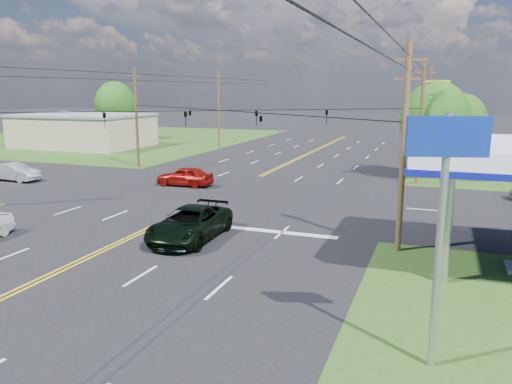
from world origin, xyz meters
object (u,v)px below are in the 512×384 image
at_px(tree_right_b, 462,121).
at_px(tree_far_l, 115,105).
at_px(pole_nw, 136,116).
at_px(retail_nw, 83,131).
at_px(pole_se, 404,146).
at_px(pole_right_far, 428,110).
at_px(suv_black, 193,223).
at_px(polesign_se, 445,176).
at_px(pole_ne, 421,122).
at_px(sedan_silver, 15,172).
at_px(pole_left_far, 219,107).
at_px(pickup_dkgreen, 190,224).
at_px(tree_right_a, 435,121).

height_order(tree_right_b, tree_far_l, tree_far_l).
xyz_separation_m(pole_nw, tree_far_l, (-19.00, 23.00, 0.28)).
height_order(retail_nw, pole_se, pole_se).
height_order(pole_right_far, suv_black, pole_right_far).
bearing_deg(polesign_se, pole_nw, 134.66).
distance_m(pole_nw, pole_ne, 26.00).
bearing_deg(sedan_silver, polesign_se, -116.70).
relative_size(pole_ne, sedan_silver, 2.11).
relative_size(suv_black, sedan_silver, 1.14).
xyz_separation_m(pole_right_far, suv_black, (-10.00, -38.36, -4.42)).
height_order(pole_nw, pole_left_far, pole_left_far).
bearing_deg(tree_far_l, pickup_dkgreen, -50.69).
bearing_deg(pickup_dkgreen, retail_nw, 133.44).
xyz_separation_m(pole_left_far, suv_black, (16.00, -38.36, -4.42)).
xyz_separation_m(pole_se, tree_right_b, (3.50, 33.00, -0.70)).
relative_size(pole_left_far, sedan_silver, 2.22).
bearing_deg(pole_left_far, pole_se, -54.90).
bearing_deg(tree_right_b, pole_right_far, 131.19).
height_order(tree_right_b, polesign_se, tree_right_b).
height_order(tree_far_l, suv_black, tree_far_l).
bearing_deg(pole_right_far, retail_nw, -172.06).
height_order(pole_right_far, tree_far_l, pole_right_far).
distance_m(pole_nw, suv_black, 25.46).
distance_m(pole_se, sedan_silver, 32.68).
bearing_deg(pickup_dkgreen, pole_ne, 61.35).
relative_size(pole_nw, tree_far_l, 1.09).
bearing_deg(tree_right_a, suv_black, -116.20).
xyz_separation_m(tree_right_a, sedan_silver, (-32.41, -13.00, -4.13)).
bearing_deg(pole_ne, polesign_se, -86.54).
xyz_separation_m(tree_right_a, tree_right_b, (2.50, 12.00, -0.65)).
bearing_deg(pole_nw, pickup_dkgreen, -50.97).
distance_m(tree_right_a, tree_right_b, 12.27).
xyz_separation_m(pole_nw, tree_right_a, (27.00, 3.00, -0.05)).
xyz_separation_m(pole_ne, tree_far_l, (-45.00, 23.00, 0.28)).
bearing_deg(retail_nw, suv_black, -44.44).
bearing_deg(pole_left_far, tree_right_b, -7.72).
bearing_deg(polesign_se, pole_ne, 93.46).
bearing_deg(tree_right_b, sedan_silver, -144.39).
bearing_deg(polesign_se, pole_se, 99.60).
bearing_deg(tree_right_b, pole_left_far, 172.28).
height_order(retail_nw, pole_right_far, pole_right_far).
distance_m(retail_nw, pole_right_far, 43.53).
bearing_deg(sedan_silver, pole_nw, -26.54).
distance_m(tree_right_a, sedan_silver, 35.16).
height_order(pole_ne, tree_right_b, pole_ne).
bearing_deg(pole_right_far, pole_left_far, 180.00).
bearing_deg(retail_nw, pole_right_far, 7.94).
bearing_deg(pole_se, pole_left_far, 125.10).
distance_m(tree_far_l, pickup_dkgreen, 55.42).
distance_m(pole_se, pole_right_far, 37.00).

